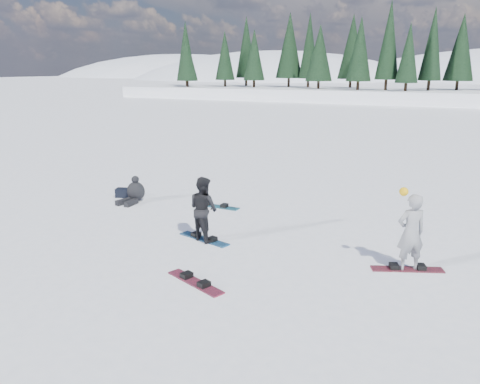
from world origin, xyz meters
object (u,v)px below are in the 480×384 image
seated_rider (135,192)px  snowboard_loose_c (216,206)px  snowboarder_woman (411,232)px  snowboard_loose_b (195,282)px  gear_bag (123,193)px  snowboarder_man (203,209)px

seated_rider → snowboard_loose_c: bearing=17.8°
snowboarder_woman → snowboard_loose_b: bearing=-1.9°
snowboard_loose_c → seated_rider: bearing=-166.3°
snowboarder_woman → gear_bag: 9.48m
snowboarder_man → snowboard_loose_b: snowboarder_man is taller
snowboarder_woman → snowboard_loose_c: (-5.91, 2.35, -0.84)m
seated_rider → gear_bag: bearing=164.8°
snowboarder_woman → seated_rider: snowboarder_woman is taller
snowboarder_woman → snowboard_loose_b: (-3.73, -2.51, -0.84)m
gear_bag → snowboard_loose_b: 7.12m
snowboard_loose_b → gear_bag: bearing=161.8°
snowboarder_man → gear_bag: (-4.44, 2.30, -0.66)m
seated_rider → snowboarder_man: bearing=-23.9°
seated_rider → snowboard_loose_c: size_ratio=0.67×
snowboarder_man → gear_bag: size_ratio=3.59×
seated_rider → snowboard_loose_b: size_ratio=0.67×
seated_rider → snowboard_loose_b: (4.81, -4.25, -0.31)m
snowboarder_woman → snowboard_loose_c: bearing=-57.5°
seated_rider → gear_bag: (-0.70, 0.25, -0.17)m
gear_bag → snowboard_loose_b: (5.51, -4.50, -0.14)m
snowboarder_woman → snowboarder_man: size_ratio=1.13×
snowboarder_woman → gear_bag: bearing=-47.9°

